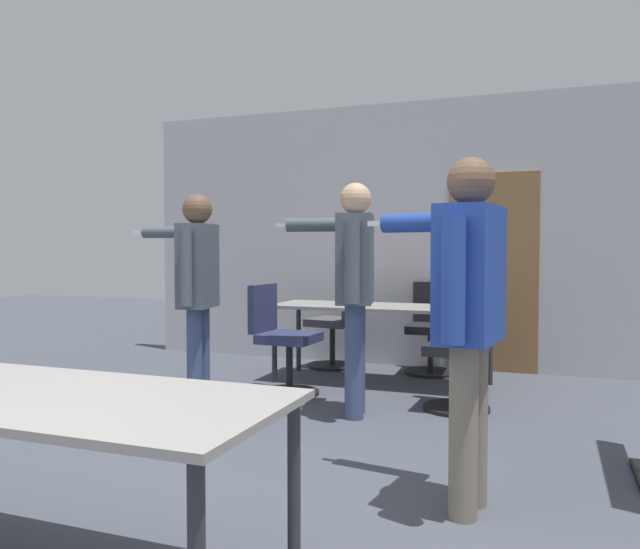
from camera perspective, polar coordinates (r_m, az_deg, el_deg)
back_wall at (r=6.88m, az=6.66°, el=3.54°), size 5.76×0.12×2.85m
conference_table_near at (r=2.68m, az=-26.95°, el=-10.49°), size 2.21×0.80×0.74m
conference_table_far at (r=5.88m, az=5.64°, el=-3.48°), size 2.05×0.72×0.74m
person_near_casual at (r=4.71m, az=3.07°, el=-0.15°), size 0.90×0.66×1.76m
person_far_watching at (r=4.87m, az=-11.26°, el=-0.48°), size 0.82×0.56×1.68m
person_left_plaid at (r=3.05m, az=13.29°, el=-2.26°), size 0.76×0.72×1.69m
office_chair_near_pushed at (r=5.11m, az=12.56°, el=-6.93°), size 0.52×0.56×0.94m
office_chair_far_right at (r=5.49m, az=-3.54°, el=-6.16°), size 0.56×0.52×0.95m
office_chair_mid_tucked at (r=6.51m, az=10.17°, el=-5.09°), size 0.52×0.56×0.92m
office_chair_far_left at (r=6.66m, az=1.71°, el=-4.73°), size 0.59×0.53×0.95m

